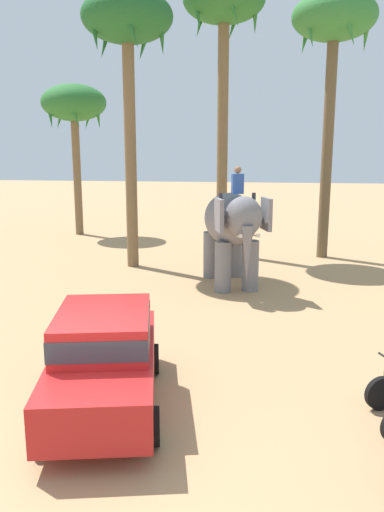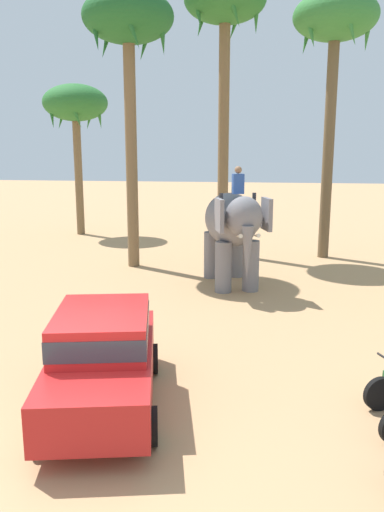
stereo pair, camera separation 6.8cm
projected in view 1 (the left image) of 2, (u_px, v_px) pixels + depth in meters
ground_plane at (87, 436)px, 8.09m from camera, size 120.00×120.00×0.00m
car_sedan_foreground at (104, 355)px, 8.90m from camera, size 2.50×4.36×1.70m
elephant_with_mahout at (232, 225)px, 16.48m from camera, size 2.55×4.02×3.88m
palm_tree_behind_elephant at (74, 107)px, 25.53m from camera, size 3.20×3.20×7.50m
palm_tree_near_hut at (334, 28)px, 19.47m from camera, size 3.20×3.20×10.17m
palm_tree_far_back at (224, 12)px, 19.91m from camera, size 3.20×3.20×10.92m
palm_tree_leaning_seaward at (127, 28)px, 17.91m from camera, size 3.20×3.20×9.78m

